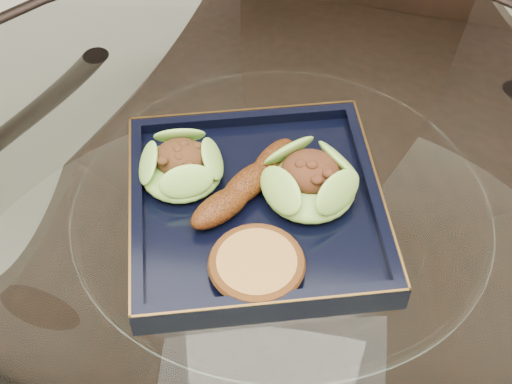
# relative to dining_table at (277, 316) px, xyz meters

# --- Properties ---
(dining_table) EXTENTS (1.13, 1.13, 0.77)m
(dining_table) POSITION_rel_dining_table_xyz_m (0.00, 0.00, 0.00)
(dining_table) COLOR white
(dining_table) RESTS_ON ground
(dining_chair) EXTENTS (0.48, 0.48, 0.99)m
(dining_chair) POSITION_rel_dining_table_xyz_m (0.05, 0.41, -0.05)
(dining_chair) COLOR black
(dining_chair) RESTS_ON ground
(navy_plate) EXTENTS (0.33, 0.33, 0.02)m
(navy_plate) POSITION_rel_dining_table_xyz_m (-0.03, 0.03, 0.17)
(navy_plate) COLOR black
(navy_plate) RESTS_ON dining_table
(lettuce_wrap_left) EXTENTS (0.10, 0.10, 0.03)m
(lettuce_wrap_left) POSITION_rel_dining_table_xyz_m (-0.12, 0.05, 0.20)
(lettuce_wrap_left) COLOR #6AA32F
(lettuce_wrap_left) RESTS_ON navy_plate
(lettuce_wrap_right) EXTENTS (0.13, 0.13, 0.04)m
(lettuce_wrap_right) POSITION_rel_dining_table_xyz_m (0.03, 0.05, 0.20)
(lettuce_wrap_right) COLOR #578B28
(lettuce_wrap_right) RESTS_ON navy_plate
(roasted_plantain) EXTENTS (0.11, 0.15, 0.03)m
(roasted_plantain) POSITION_rel_dining_table_xyz_m (-0.04, 0.04, 0.20)
(roasted_plantain) COLOR #682C0B
(roasted_plantain) RESTS_ON navy_plate
(crumb_patty) EXTENTS (0.11, 0.11, 0.02)m
(crumb_patty) POSITION_rel_dining_table_xyz_m (-0.02, -0.06, 0.19)
(crumb_patty) COLOR #A96B38
(crumb_patty) RESTS_ON navy_plate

